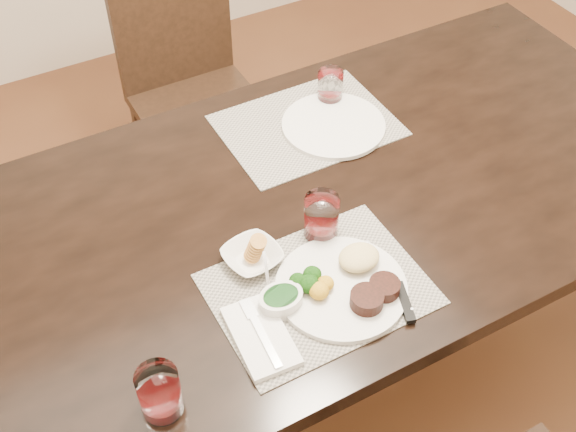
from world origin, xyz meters
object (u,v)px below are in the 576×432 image
steak_knife (397,293)px  far_plate (333,125)px  chair_far (189,81)px  cracker_bowl (252,256)px  wine_glass_near (321,218)px  dinner_plate (348,283)px

steak_knife → far_plate: 0.58m
chair_far → cracker_bowl: bearing=-104.4°
steak_knife → cracker_bowl: (-0.23, 0.24, 0.01)m
chair_far → far_plate: chair_far is taller
chair_far → cracker_bowl: chair_far is taller
chair_far → far_plate: size_ratio=3.19×
chair_far → wine_glass_near: size_ratio=8.14×
wine_glass_near → cracker_bowl: bearing=180.0°
steak_knife → cracker_bowl: size_ratio=1.71×
cracker_bowl → chair_far: bearing=75.6°
cracker_bowl → wine_glass_near: 0.18m
steak_knife → far_plate: size_ratio=0.88×
chair_far → cracker_bowl: size_ratio=6.21×
cracker_bowl → far_plate: size_ratio=0.51×
dinner_plate → steak_knife: (0.08, -0.07, -0.01)m
dinner_plate → far_plate: 0.56m
chair_far → dinner_plate: chair_far is taller
cracker_bowl → steak_knife: bearing=-45.5°
chair_far → dinner_plate: (-0.12, -1.21, 0.27)m
steak_knife → cracker_bowl: cracker_bowl is taller
chair_far → cracker_bowl: 1.11m
dinner_plate → chair_far: bearing=92.2°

